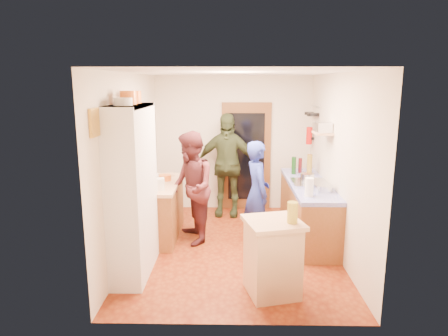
{
  "coord_description": "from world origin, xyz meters",
  "views": [
    {
      "loc": [
        -0.04,
        -5.71,
        2.45
      ],
      "look_at": [
        -0.15,
        0.15,
        1.21
      ],
      "focal_mm": 32.0,
      "sensor_mm": 36.0,
      "label": 1
    }
  ],
  "objects_px": {
    "hutch_body": "(133,191)",
    "person_hob": "(260,193)",
    "right_counter_base": "(307,211)",
    "person_back": "(227,165)",
    "person_left": "(192,187)",
    "island_base": "(272,259)"
  },
  "relations": [
    {
      "from": "right_counter_base",
      "to": "island_base",
      "type": "height_order",
      "value": "island_base"
    },
    {
      "from": "person_left",
      "to": "person_hob",
      "type": "bearing_deg",
      "value": 72.09
    },
    {
      "from": "person_left",
      "to": "person_back",
      "type": "relative_size",
      "value": 0.91
    },
    {
      "from": "right_counter_base",
      "to": "island_base",
      "type": "xyz_separation_m",
      "value": [
        -0.76,
        -1.85,
        0.01
      ]
    },
    {
      "from": "right_counter_base",
      "to": "person_hob",
      "type": "distance_m",
      "value": 0.92
    },
    {
      "from": "island_base",
      "to": "right_counter_base",
      "type": "bearing_deg",
      "value": 67.76
    },
    {
      "from": "person_hob",
      "to": "person_back",
      "type": "bearing_deg",
      "value": 9.0
    },
    {
      "from": "person_left",
      "to": "person_back",
      "type": "xyz_separation_m",
      "value": [
        0.53,
        1.29,
        0.09
      ]
    },
    {
      "from": "right_counter_base",
      "to": "hutch_body",
      "type": "bearing_deg",
      "value": -152.53
    },
    {
      "from": "person_left",
      "to": "hutch_body",
      "type": "bearing_deg",
      "value": -47.59
    },
    {
      "from": "right_counter_base",
      "to": "person_left",
      "type": "distance_m",
      "value": 1.92
    },
    {
      "from": "hutch_body",
      "to": "right_counter_base",
      "type": "xyz_separation_m",
      "value": [
        2.5,
        1.3,
        -0.68
      ]
    },
    {
      "from": "island_base",
      "to": "person_back",
      "type": "height_order",
      "value": "person_back"
    },
    {
      "from": "right_counter_base",
      "to": "person_back",
      "type": "relative_size",
      "value": 1.14
    },
    {
      "from": "right_counter_base",
      "to": "person_back",
      "type": "bearing_deg",
      "value": 141.28
    },
    {
      "from": "hutch_body",
      "to": "person_hob",
      "type": "distance_m",
      "value": 2.01
    },
    {
      "from": "island_base",
      "to": "person_hob",
      "type": "xyz_separation_m",
      "value": [
        -0.05,
        1.59,
        0.37
      ]
    },
    {
      "from": "hutch_body",
      "to": "person_back",
      "type": "xyz_separation_m",
      "value": [
        1.18,
        2.36,
        -0.14
      ]
    },
    {
      "from": "person_hob",
      "to": "right_counter_base",
      "type": "bearing_deg",
      "value": -84.57
    },
    {
      "from": "right_counter_base",
      "to": "island_base",
      "type": "relative_size",
      "value": 2.56
    },
    {
      "from": "island_base",
      "to": "person_left",
      "type": "height_order",
      "value": "person_left"
    },
    {
      "from": "hutch_body",
      "to": "person_left",
      "type": "relative_size",
      "value": 1.26
    }
  ]
}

